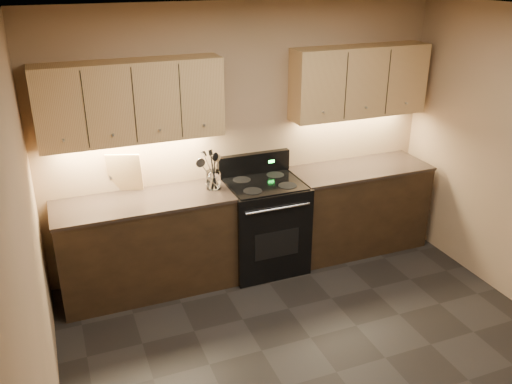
# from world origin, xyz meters

# --- Properties ---
(floor) EXTENTS (4.00, 4.00, 0.00)m
(floor) POSITION_xyz_m (0.00, 0.00, 0.00)
(floor) COLOR black
(floor) RESTS_ON ground
(ceiling) EXTENTS (4.00, 4.00, 0.00)m
(ceiling) POSITION_xyz_m (0.00, 0.00, 2.60)
(ceiling) COLOR silver
(ceiling) RESTS_ON wall_back
(wall_back) EXTENTS (4.00, 0.04, 2.60)m
(wall_back) POSITION_xyz_m (0.00, 2.00, 1.30)
(wall_back) COLOR tan
(wall_back) RESTS_ON ground
(wall_left) EXTENTS (0.04, 4.00, 2.60)m
(wall_left) POSITION_xyz_m (-2.00, 0.00, 1.30)
(wall_left) COLOR tan
(wall_left) RESTS_ON ground
(counter_left) EXTENTS (1.62, 0.62, 0.93)m
(counter_left) POSITION_xyz_m (-1.10, 1.70, 0.47)
(counter_left) COLOR black
(counter_left) RESTS_ON ground
(counter_right) EXTENTS (1.46, 0.62, 0.93)m
(counter_right) POSITION_xyz_m (1.18, 1.70, 0.47)
(counter_right) COLOR black
(counter_right) RESTS_ON ground
(stove) EXTENTS (0.76, 0.68, 1.14)m
(stove) POSITION_xyz_m (0.08, 1.68, 0.48)
(stove) COLOR black
(stove) RESTS_ON ground
(upper_cab_left) EXTENTS (1.60, 0.30, 0.70)m
(upper_cab_left) POSITION_xyz_m (-1.10, 1.85, 1.80)
(upper_cab_left) COLOR tan
(upper_cab_left) RESTS_ON wall_back
(upper_cab_right) EXTENTS (1.44, 0.30, 0.70)m
(upper_cab_right) POSITION_xyz_m (1.18, 1.85, 1.80)
(upper_cab_right) COLOR tan
(upper_cab_right) RESTS_ON wall_back
(outlet_plate) EXTENTS (0.08, 0.01, 0.12)m
(outlet_plate) POSITION_xyz_m (-1.30, 1.99, 1.12)
(outlet_plate) COLOR #B2B5BA
(outlet_plate) RESTS_ON wall_back
(utensil_crock) EXTENTS (0.15, 0.15, 0.17)m
(utensil_crock) POSITION_xyz_m (-0.42, 1.73, 1.01)
(utensil_crock) COLOR white
(utensil_crock) RESTS_ON counter_left
(cutting_board) EXTENTS (0.33, 0.20, 0.39)m
(cutting_board) POSITION_xyz_m (-1.20, 1.95, 1.12)
(cutting_board) COLOR tan
(cutting_board) RESTS_ON counter_left
(wooden_spoon) EXTENTS (0.16, 0.08, 0.33)m
(wooden_spoon) POSITION_xyz_m (-0.45, 1.72, 1.11)
(wooden_spoon) COLOR tan
(wooden_spoon) RESTS_ON utensil_crock
(black_spoon) EXTENTS (0.09, 0.10, 0.35)m
(black_spoon) POSITION_xyz_m (-0.43, 1.73, 1.12)
(black_spoon) COLOR black
(black_spoon) RESTS_ON utensil_crock
(black_turner) EXTENTS (0.12, 0.16, 0.38)m
(black_turner) POSITION_xyz_m (-0.41, 1.71, 1.13)
(black_turner) COLOR black
(black_turner) RESTS_ON utensil_crock
(steel_spatula) EXTENTS (0.23, 0.12, 0.40)m
(steel_spatula) POSITION_xyz_m (-0.38, 1.74, 1.14)
(steel_spatula) COLOR silver
(steel_spatula) RESTS_ON utensil_crock
(steel_skimmer) EXTENTS (0.25, 0.11, 0.34)m
(steel_skimmer) POSITION_xyz_m (-0.39, 1.72, 1.11)
(steel_skimmer) COLOR silver
(steel_skimmer) RESTS_ON utensil_crock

